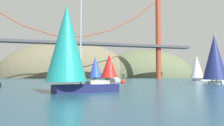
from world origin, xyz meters
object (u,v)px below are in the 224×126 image
object	(u,v)px
sailboat_white_mainsail	(197,68)
sailboat_blue_spinnaker	(95,68)
channel_buoy	(123,81)
sailboat_red_spinnaker	(109,66)
sailboat_teal_sail	(68,47)
sailboat_navy_sail	(215,59)

from	to	relation	value
sailboat_white_mainsail	sailboat_blue_spinnaker	world-z (taller)	sailboat_white_mainsail
sailboat_white_mainsail	sailboat_blue_spinnaker	size ratio (longest dim) A/B	1.08
sailboat_blue_spinnaker	channel_buoy	xyz separation A→B (m)	(-0.56, -27.61, -3.73)
sailboat_red_spinnaker	sailboat_teal_sail	size ratio (longest dim) A/B	0.80
sailboat_blue_spinnaker	sailboat_teal_sail	distance (m)	56.20
sailboat_red_spinnaker	sailboat_navy_sail	bearing A→B (deg)	-65.84
sailboat_blue_spinnaker	sailboat_teal_sail	bearing A→B (deg)	-106.34
sailboat_blue_spinnaker	sailboat_white_mainsail	bearing A→B (deg)	-21.29
sailboat_white_mainsail	sailboat_navy_sail	distance (m)	31.31
sailboat_white_mainsail	sailboat_red_spinnaker	size ratio (longest dim) A/B	1.05
sailboat_navy_sail	sailboat_teal_sail	distance (m)	33.52
sailboat_navy_sail	channel_buoy	size ratio (longest dim) A/B	3.93
sailboat_white_mainsail	sailboat_red_spinnaker	xyz separation A→B (m)	(-28.40, 0.97, 0.15)
sailboat_white_mainsail	sailboat_blue_spinnaker	distance (m)	32.05
sailboat_white_mainsail	sailboat_navy_sail	world-z (taller)	sailboat_navy_sail
sailboat_navy_sail	channel_buoy	bearing A→B (deg)	142.93
sailboat_teal_sail	channel_buoy	size ratio (longest dim) A/B	3.82
sailboat_navy_sail	channel_buoy	xyz separation A→B (m)	(-14.56, 11.00, -4.52)
sailboat_white_mainsail	sailboat_teal_sail	xyz separation A→B (m)	(-45.68, -42.29, 0.42)
sailboat_white_mainsail	sailboat_red_spinnaker	bearing A→B (deg)	178.04
sailboat_navy_sail	sailboat_blue_spinnaker	xyz separation A→B (m)	(-14.00, 38.61, -0.79)
sailboat_white_mainsail	channel_buoy	world-z (taller)	sailboat_white_mainsail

